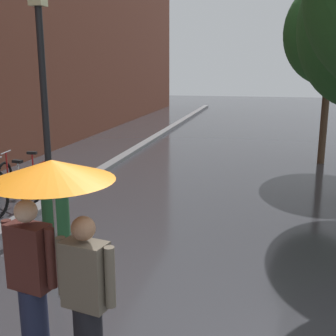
{
  "coord_description": "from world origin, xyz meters",
  "views": [
    {
      "loc": [
        1.23,
        -3.41,
        2.86
      ],
      "look_at": [
        -0.22,
        2.78,
        1.35
      ],
      "focal_mm": 45.64,
      "sensor_mm": 36.0,
      "label": 1
    }
  ],
  "objects_px": {
    "street_tree_2": "(331,33)",
    "parked_bicycle_3": "(25,176)",
    "litter_bin": "(56,219)",
    "couple_under_umbrella": "(55,240)",
    "parked_bicycle_2": "(12,186)",
    "street_lamp_post": "(44,91)"
  },
  "relations": [
    {
      "from": "parked_bicycle_2",
      "to": "street_tree_2",
      "type": "bearing_deg",
      "value": 39.08
    },
    {
      "from": "parked_bicycle_3",
      "to": "litter_bin",
      "type": "bearing_deg",
      "value": -50.59
    },
    {
      "from": "parked_bicycle_3",
      "to": "couple_under_umbrella",
      "type": "xyz_separation_m",
      "value": [
        3.68,
        -5.45,
        1.0
      ]
    },
    {
      "from": "parked_bicycle_2",
      "to": "couple_under_umbrella",
      "type": "height_order",
      "value": "couple_under_umbrella"
    },
    {
      "from": "couple_under_umbrella",
      "to": "street_lamp_post",
      "type": "height_order",
      "value": "street_lamp_post"
    },
    {
      "from": "parked_bicycle_2",
      "to": "street_lamp_post",
      "type": "relative_size",
      "value": 0.28
    },
    {
      "from": "street_tree_2",
      "to": "litter_bin",
      "type": "bearing_deg",
      "value": -123.8
    },
    {
      "from": "parked_bicycle_3",
      "to": "street_lamp_post",
      "type": "bearing_deg",
      "value": -47.88
    },
    {
      "from": "street_tree_2",
      "to": "parked_bicycle_3",
      "type": "height_order",
      "value": "street_tree_2"
    },
    {
      "from": "couple_under_umbrella",
      "to": "litter_bin",
      "type": "height_order",
      "value": "couple_under_umbrella"
    },
    {
      "from": "couple_under_umbrella",
      "to": "parked_bicycle_2",
      "type": "bearing_deg",
      "value": 127.11
    },
    {
      "from": "street_tree_2",
      "to": "parked_bicycle_2",
      "type": "height_order",
      "value": "street_tree_2"
    },
    {
      "from": "couple_under_umbrella",
      "to": "street_lamp_post",
      "type": "bearing_deg",
      "value": 119.36
    },
    {
      "from": "street_tree_2",
      "to": "street_lamp_post",
      "type": "distance_m",
      "value": 8.66
    },
    {
      "from": "street_tree_2",
      "to": "parked_bicycle_2",
      "type": "distance_m",
      "value": 9.54
    },
    {
      "from": "parked_bicycle_2",
      "to": "street_lamp_post",
      "type": "bearing_deg",
      "value": -33.69
    },
    {
      "from": "parked_bicycle_3",
      "to": "couple_under_umbrella",
      "type": "bearing_deg",
      "value": -55.99
    },
    {
      "from": "parked_bicycle_2",
      "to": "litter_bin",
      "type": "relative_size",
      "value": 1.38
    },
    {
      "from": "street_tree_2",
      "to": "parked_bicycle_3",
      "type": "distance_m",
      "value": 9.22
    },
    {
      "from": "litter_bin",
      "to": "street_lamp_post",
      "type": "bearing_deg",
      "value": 122.73
    },
    {
      "from": "parked_bicycle_2",
      "to": "parked_bicycle_3",
      "type": "height_order",
      "value": "same"
    },
    {
      "from": "parked_bicycle_3",
      "to": "litter_bin",
      "type": "relative_size",
      "value": 1.36
    }
  ]
}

